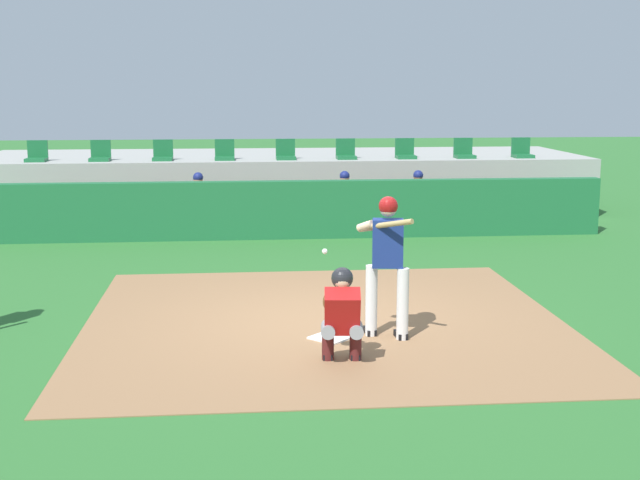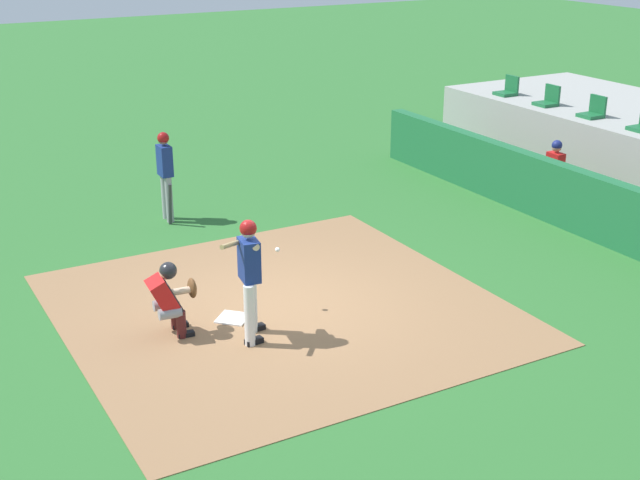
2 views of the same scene
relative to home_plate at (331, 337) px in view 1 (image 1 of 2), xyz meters
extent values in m
plane|color=#2D6B2D|center=(0.00, 0.80, -0.02)|extent=(80.00, 80.00, 0.00)
cube|color=#936B47|center=(0.00, 0.80, -0.02)|extent=(6.40, 6.40, 0.01)
cube|color=white|center=(0.00, 0.00, 0.00)|extent=(0.62, 0.62, 0.02)
cylinder|color=silver|center=(0.52, 0.09, 0.44)|extent=(0.15, 0.15, 0.92)
cylinder|color=silver|center=(0.88, -0.12, 0.44)|extent=(0.15, 0.15, 0.92)
cube|color=navy|center=(0.70, -0.02, 1.20)|extent=(0.41, 0.30, 0.60)
sphere|color=beige|center=(0.70, -0.02, 1.63)|extent=(0.21, 0.21, 0.21)
sphere|color=maroon|center=(0.70, -0.02, 1.66)|extent=(0.24, 0.24, 0.24)
cylinder|color=beige|center=(0.43, 0.05, 1.41)|extent=(0.24, 0.26, 0.17)
cylinder|color=beige|center=(0.63, 0.07, 1.41)|extent=(0.57, 0.23, 0.18)
cylinder|color=tan|center=(0.63, -0.19, 1.45)|extent=(0.60, 0.68, 0.24)
cube|color=black|center=(0.51, 0.15, 0.02)|extent=(0.14, 0.27, 0.09)
cube|color=black|center=(0.88, -0.06, 0.02)|extent=(0.14, 0.27, 0.09)
cylinder|color=gray|center=(-0.14, -1.00, 0.40)|extent=(0.19, 0.33, 0.16)
cylinder|color=#4C1919|center=(-0.13, -0.85, 0.19)|extent=(0.14, 0.14, 0.42)
cube|color=black|center=(-0.12, -0.79, 0.02)|extent=(0.13, 0.25, 0.08)
cylinder|color=gray|center=(0.17, -1.03, 0.40)|extent=(0.19, 0.33, 0.16)
cylinder|color=#4C1919|center=(0.19, -0.88, 0.19)|extent=(0.14, 0.14, 0.42)
cube|color=black|center=(0.19, -0.82, 0.02)|extent=(0.13, 0.25, 0.08)
cube|color=red|center=(0.01, -1.06, 0.62)|extent=(0.44, 0.47, 0.57)
cube|color=#2D2D33|center=(0.02, -0.94, 0.62)|extent=(0.40, 0.29, 0.45)
sphere|color=beige|center=(0.02, -0.98, 0.96)|extent=(0.21, 0.21, 0.21)
sphere|color=#232328|center=(0.02, -0.96, 0.98)|extent=(0.25, 0.25, 0.25)
cylinder|color=beige|center=(-0.01, -0.83, 0.62)|extent=(0.14, 0.46, 0.10)
ellipsoid|color=brown|center=(-0.03, -0.61, 0.62)|extent=(0.29, 0.15, 0.30)
sphere|color=white|center=(-0.01, 0.77, 0.95)|extent=(0.07, 0.07, 0.07)
cube|color=#1E6638|center=(0.00, 7.30, 0.58)|extent=(13.00, 0.30, 1.20)
cube|color=olive|center=(0.00, 8.30, 0.20)|extent=(11.80, 0.44, 0.45)
cylinder|color=#939399|center=(-2.12, 8.05, 0.47)|extent=(0.15, 0.40, 0.15)
cylinder|color=#939399|center=(-2.12, 7.85, 0.20)|extent=(0.13, 0.13, 0.45)
cube|color=maroon|center=(-2.12, 7.80, 0.02)|extent=(0.11, 0.24, 0.08)
cylinder|color=#939399|center=(-1.86, 8.05, 0.47)|extent=(0.15, 0.40, 0.15)
cylinder|color=#939399|center=(-1.86, 7.85, 0.20)|extent=(0.13, 0.13, 0.45)
cube|color=maroon|center=(-1.86, 7.80, 0.02)|extent=(0.11, 0.24, 0.08)
cube|color=red|center=(-1.99, 8.27, 0.74)|extent=(0.36, 0.22, 0.54)
sphere|color=tan|center=(-1.99, 8.27, 1.13)|extent=(0.20, 0.20, 0.20)
sphere|color=navy|center=(-1.99, 8.27, 1.17)|extent=(0.22, 0.22, 0.22)
cylinder|color=tan|center=(-2.19, 8.13, 0.63)|extent=(0.09, 0.41, 0.22)
cylinder|color=tan|center=(-1.79, 8.13, 0.63)|extent=(0.09, 0.41, 0.22)
cylinder|color=#939399|center=(1.05, 8.05, 0.47)|extent=(0.15, 0.40, 0.15)
cylinder|color=#939399|center=(1.05, 7.85, 0.20)|extent=(0.13, 0.13, 0.45)
cube|color=maroon|center=(1.05, 7.80, 0.02)|extent=(0.11, 0.24, 0.08)
cylinder|color=#939399|center=(1.31, 8.05, 0.47)|extent=(0.15, 0.40, 0.15)
cylinder|color=#939399|center=(1.31, 7.85, 0.20)|extent=(0.13, 0.13, 0.45)
cube|color=maroon|center=(1.31, 7.80, 0.02)|extent=(0.11, 0.24, 0.08)
cube|color=red|center=(1.18, 8.27, 0.74)|extent=(0.36, 0.22, 0.54)
sphere|color=tan|center=(1.18, 8.27, 1.13)|extent=(0.20, 0.20, 0.20)
sphere|color=navy|center=(1.18, 8.27, 1.17)|extent=(0.22, 0.22, 0.22)
cylinder|color=tan|center=(0.98, 8.13, 0.63)|extent=(0.09, 0.41, 0.22)
cylinder|color=tan|center=(1.38, 8.13, 0.63)|extent=(0.09, 0.41, 0.22)
cylinder|color=#939399|center=(2.68, 8.05, 0.47)|extent=(0.15, 0.40, 0.15)
cylinder|color=#939399|center=(2.68, 7.85, 0.20)|extent=(0.13, 0.13, 0.45)
cube|color=maroon|center=(2.68, 7.80, 0.02)|extent=(0.11, 0.24, 0.08)
cylinder|color=#939399|center=(2.94, 8.05, 0.47)|extent=(0.15, 0.40, 0.15)
cylinder|color=#939399|center=(2.94, 7.85, 0.20)|extent=(0.13, 0.13, 0.45)
cube|color=maroon|center=(2.94, 7.80, 0.02)|extent=(0.11, 0.24, 0.08)
cube|color=red|center=(2.81, 8.27, 0.74)|extent=(0.36, 0.22, 0.54)
sphere|color=#996B4C|center=(2.81, 8.27, 1.13)|extent=(0.20, 0.20, 0.20)
sphere|color=navy|center=(2.81, 8.27, 1.17)|extent=(0.22, 0.22, 0.22)
cylinder|color=#996B4C|center=(2.61, 8.13, 0.63)|extent=(0.09, 0.41, 0.22)
cylinder|color=#996B4C|center=(3.01, 8.13, 0.63)|extent=(0.09, 0.41, 0.22)
cube|color=#9E9E99|center=(0.00, 11.70, 0.68)|extent=(15.00, 4.40, 1.40)
cube|color=#196033|center=(-5.78, 10.10, 1.42)|extent=(0.46, 0.46, 0.08)
cube|color=#196033|center=(-5.78, 10.30, 1.66)|extent=(0.46, 0.06, 0.40)
cube|color=#196033|center=(-4.33, 10.10, 1.42)|extent=(0.46, 0.46, 0.08)
cube|color=#196033|center=(-4.33, 10.30, 1.66)|extent=(0.46, 0.06, 0.40)
cube|color=#196033|center=(-2.89, 10.10, 1.42)|extent=(0.46, 0.46, 0.08)
cube|color=#196033|center=(-2.89, 10.30, 1.66)|extent=(0.46, 0.06, 0.40)
cube|color=#196033|center=(-1.44, 10.10, 1.42)|extent=(0.46, 0.46, 0.08)
cube|color=#196033|center=(-1.44, 10.30, 1.66)|extent=(0.46, 0.06, 0.40)
cube|color=#196033|center=(0.00, 10.10, 1.42)|extent=(0.46, 0.46, 0.08)
cube|color=#196033|center=(0.00, 10.30, 1.66)|extent=(0.46, 0.06, 0.40)
cube|color=#196033|center=(1.44, 10.10, 1.42)|extent=(0.46, 0.46, 0.08)
cube|color=#196033|center=(1.44, 10.30, 1.66)|extent=(0.46, 0.06, 0.40)
cube|color=#196033|center=(2.89, 10.10, 1.42)|extent=(0.46, 0.46, 0.08)
cube|color=#196033|center=(2.89, 10.30, 1.66)|extent=(0.46, 0.06, 0.40)
cube|color=#196033|center=(4.33, 10.10, 1.42)|extent=(0.46, 0.46, 0.08)
cube|color=#196033|center=(4.33, 10.30, 1.66)|extent=(0.46, 0.06, 0.40)
cube|color=#196033|center=(5.78, 10.10, 1.42)|extent=(0.46, 0.46, 0.08)
cube|color=#196033|center=(5.78, 10.30, 1.66)|extent=(0.46, 0.06, 0.40)
camera|label=1|loc=(-1.13, -10.43, 3.13)|focal=48.63mm
camera|label=2|loc=(10.83, -4.57, 5.69)|focal=48.47mm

